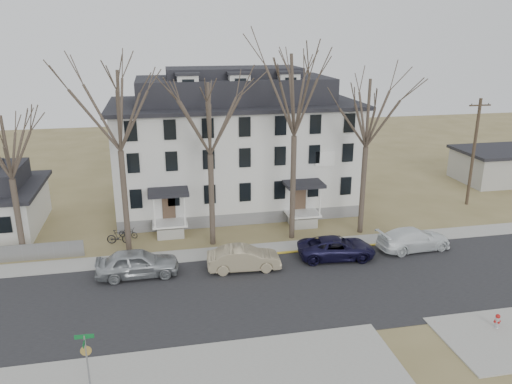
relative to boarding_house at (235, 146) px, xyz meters
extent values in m
plane|color=olive|center=(2.00, -17.95, -5.38)|extent=(120.00, 120.00, 0.00)
cube|color=#27272A|center=(2.00, -15.95, -5.38)|extent=(120.00, 10.00, 0.04)
cube|color=#A09F97|center=(2.00, -9.95, -5.38)|extent=(120.00, 2.00, 0.08)
cube|color=#A09F97|center=(-6.00, -22.95, -5.38)|extent=(20.00, 5.00, 0.08)
cube|color=gold|center=(7.00, -10.85, -5.38)|extent=(14.00, 0.25, 0.06)
cube|color=slate|center=(0.00, 0.05, -4.88)|extent=(20.00, 10.00, 1.00)
cube|color=silver|center=(0.00, 0.05, -0.38)|extent=(20.00, 10.00, 8.00)
cube|color=black|center=(0.00, 0.05, 3.72)|extent=(20.80, 10.80, 0.30)
cube|color=black|center=(0.00, 0.05, 4.87)|extent=(16.00, 7.00, 2.00)
cube|color=black|center=(0.00, 0.05, 6.27)|extent=(11.00, 4.50, 0.80)
cube|color=white|center=(-6.00, -5.91, -4.38)|extent=(2.60, 2.00, 0.16)
cube|color=white|center=(4.50, -5.91, -4.38)|extent=(2.60, 2.00, 0.16)
cube|color=white|center=(6.50, -5.03, -0.18)|extent=(1.60, 0.08, 1.20)
cube|color=#A09F97|center=(28.00, 2.05, -3.88)|extent=(8.00, 6.00, 3.00)
cube|color=black|center=(28.00, 2.05, -2.18)|extent=(8.50, 6.50, 0.30)
cylinder|color=#473B31|center=(-9.00, -8.15, -1.74)|extent=(0.40, 0.40, 7.28)
cylinder|color=#473B31|center=(-3.00, -8.15, -2.00)|extent=(0.40, 0.40, 6.76)
cylinder|color=#473B31|center=(3.00, -8.15, -1.48)|extent=(0.40, 0.40, 7.80)
cylinder|color=#473B31|center=(8.50, -8.15, -2.00)|extent=(0.40, 0.40, 6.76)
cylinder|color=#473B31|center=(-16.00, -8.15, -2.52)|extent=(0.40, 0.40, 5.72)
cylinder|color=#3D3023|center=(20.50, -3.95, -0.63)|extent=(0.28, 0.28, 9.50)
cube|color=#3D3023|center=(20.50, -3.95, 3.52)|extent=(2.00, 0.12, 0.12)
imported|color=#9CA1A4|center=(-8.27, -12.29, -4.50)|extent=(5.19, 2.12, 1.77)
imported|color=tan|center=(-1.50, -12.74, -4.60)|extent=(4.84, 1.91, 1.57)
imported|color=black|center=(5.04, -12.26, -4.64)|extent=(5.50, 2.94, 1.47)
imported|color=white|center=(10.93, -12.00, -4.60)|extent=(5.51, 2.62, 1.55)
imported|color=black|center=(-9.13, -5.87, -4.98)|extent=(1.60, 1.14, 0.80)
imported|color=black|center=(-9.75, -6.86, -4.85)|extent=(1.83, 0.78, 1.06)
cylinder|color=#B7B7BA|center=(10.36, -22.02, -5.35)|extent=(0.33, 0.33, 0.06)
cylinder|color=#B7B7BA|center=(10.36, -22.02, -5.01)|extent=(0.22, 0.22, 0.57)
sphere|color=#A51411|center=(10.36, -22.02, -4.67)|extent=(0.24, 0.24, 0.24)
cylinder|color=#A51411|center=(10.36, -22.02, -4.97)|extent=(0.35, 0.12, 0.12)
cylinder|color=#A51411|center=(10.36, -22.02, -4.97)|extent=(0.12, 0.31, 0.12)
cylinder|color=gray|center=(-10.07, -22.78, -3.98)|extent=(0.08, 0.08, 2.79)
cube|color=#0C5926|center=(-10.07, -22.78, -2.64)|extent=(0.81, 0.03, 0.19)
cube|color=#0C5926|center=(-10.07, -22.78, -2.87)|extent=(0.03, 0.81, 0.19)
camera|label=1|loc=(-6.57, -41.83, 9.57)|focal=35.00mm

